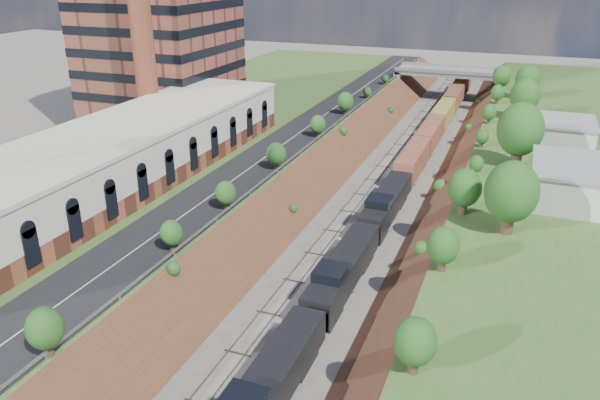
{
  "coord_description": "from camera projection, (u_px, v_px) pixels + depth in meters",
  "views": [
    {
      "loc": [
        16.86,
        -17.07,
        30.63
      ],
      "look_at": [
        -4.59,
        38.32,
        6.0
      ],
      "focal_mm": 35.0,
      "sensor_mm": 36.0,
      "label": 1
    }
  ],
  "objects": [
    {
      "name": "guardrail",
      "position": [
        310.0,
        144.0,
        85.25
      ],
      "size": [
        0.1,
        171.0,
        0.7
      ],
      "color": "#99999E",
      "rests_on": "platform_left"
    },
    {
      "name": "freight_train",
      "position": [
        420.0,
        149.0,
        93.04
      ],
      "size": [
        2.86,
        131.0,
        4.55
      ],
      "color": "black",
      "rests_on": "ground"
    },
    {
      "name": "road",
      "position": [
        284.0,
        144.0,
        86.98
      ],
      "size": [
        8.0,
        180.0,
        0.1
      ],
      "primitive_type": "cube",
      "color": "black",
      "rests_on": "platform_left"
    },
    {
      "name": "rail_left_track",
      "position": [
        367.0,
        186.0,
        84.57
      ],
      "size": [
        1.58,
        180.0,
        0.18
      ],
      "primitive_type": "cube",
      "color": "gray",
      "rests_on": "ground"
    },
    {
      "name": "smokestack",
      "position": [
        139.0,
        1.0,
        82.73
      ],
      "size": [
        3.2,
        3.2,
        40.0
      ],
      "primitive_type": "cylinder",
      "color": "brown",
      "rests_on": "platform_left"
    },
    {
      "name": "white_building_near",
      "position": [
        574.0,
        183.0,
        66.33
      ],
      "size": [
        9.0,
        12.0,
        4.0
      ],
      "primitive_type": "cube",
      "color": "silver",
      "rests_on": "platform_right"
    },
    {
      "name": "platform_left",
      "position": [
        184.0,
        147.0,
        93.79
      ],
      "size": [
        44.0,
        180.0,
        5.0
      ],
      "primitive_type": "cube",
      "color": "#385F27",
      "rests_on": "ground"
    },
    {
      "name": "rail_right_track",
      "position": [
        402.0,
        191.0,
        82.84
      ],
      "size": [
        1.58,
        180.0,
        0.18
      ],
      "primitive_type": "cube",
      "color": "gray",
      "rests_on": "ground"
    },
    {
      "name": "overpass",
      "position": [
        449.0,
        78.0,
        135.26
      ],
      "size": [
        24.5,
        8.3,
        7.4
      ],
      "color": "gray",
      "rests_on": "ground"
    },
    {
      "name": "tree_left_crest",
      "position": [
        146.0,
        253.0,
        50.53
      ],
      "size": [
        2.45,
        2.45,
        3.55
      ],
      "color": "#473323",
      "rests_on": "platform_left"
    },
    {
      "name": "commercial_building",
      "position": [
        119.0,
        155.0,
        70.87
      ],
      "size": [
        14.3,
        62.3,
        7.0
      ],
      "color": "brown",
      "rests_on": "platform_left"
    },
    {
      "name": "tree_right_large",
      "position": [
        511.0,
        192.0,
        57.24
      ],
      "size": [
        5.25,
        5.25,
        7.61
      ],
      "color": "#473323",
      "rests_on": "platform_right"
    },
    {
      "name": "embankment_left",
      "position": [
        312.0,
        179.0,
        87.41
      ],
      "size": [
        10.0,
        180.0,
        10.0
      ],
      "primitive_type": "cube",
      "rotation": [
        0.0,
        0.79,
        0.0
      ],
      "color": "brown",
      "rests_on": "ground"
    },
    {
      "name": "embankment_right",
      "position": [
        463.0,
        200.0,
        80.07
      ],
      "size": [
        10.0,
        180.0,
        10.0
      ],
      "primitive_type": "cube",
      "rotation": [
        0.0,
        0.79,
        0.0
      ],
      "color": "brown",
      "rests_on": "ground"
    },
    {
      "name": "white_building_far",
      "position": [
        563.0,
        134.0,
        85.52
      ],
      "size": [
        8.0,
        10.0,
        3.6
      ],
      "primitive_type": "cube",
      "color": "silver",
      "rests_on": "platform_right"
    }
  ]
}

